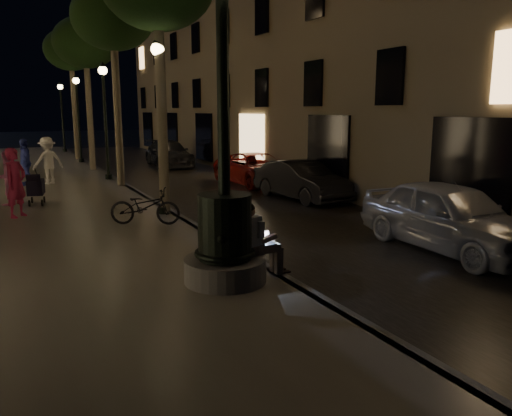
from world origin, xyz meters
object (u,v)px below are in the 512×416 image
pedestrian_red (16,183)px  car_second (301,180)px  car_front (450,216)px  lamp_curb_c (78,107)px  pedestrian_white (48,161)px  car_rear (169,154)px  lamp_curb_b (105,106)px  pedestrian_pink (8,178)px  car_third (257,169)px  lamp_curb_a (160,104)px  seated_man_laptop (257,237)px  tree_far (71,51)px  pedestrian_blue (25,162)px  tree_third (85,44)px  tree_second (113,19)px  lamp_curb_d (62,108)px  fountain_lamppost (225,223)px  bicycle (145,206)px  stroller (36,187)px

pedestrian_red → car_second: bearing=-49.0°
car_front → lamp_curb_c: bearing=104.4°
lamp_curb_c → pedestrian_white: size_ratio=2.61×
car_rear → lamp_curb_b: bearing=-124.5°
pedestrian_pink → car_third: bearing=164.9°
lamp_curb_c → car_second: size_ratio=1.18×
lamp_curb_a → seated_man_laptop: bearing=-90.8°
car_third → pedestrian_white: size_ratio=2.57×
tree_far → lamp_curb_c: size_ratio=1.56×
lamp_curb_a → pedestrian_blue: 8.63m
seated_man_laptop → tree_third: 18.75m
seated_man_laptop → tree_second: 13.17m
lamp_curb_d → pedestrian_white: 16.63m
pedestrian_blue → lamp_curb_b: bearing=83.5°
tree_second → lamp_curb_d: (-0.10, 18.00, -3.10)m
pedestrian_pink → pedestrian_red: bearing=70.1°
tree_far → fountain_lamppost: bearing=-91.9°
car_third → bicycle: 8.80m
tree_far → car_second: bearing=-73.0°
seated_man_laptop → bicycle: bearing=98.4°
lamp_curb_d → stroller: lamp_curb_d is taller
tree_far → pedestrian_red: (-3.74, -16.66, -5.29)m
seated_man_laptop → tree_second: tree_second is taller
lamp_curb_a → pedestrian_white: size_ratio=2.61×
tree_far → car_rear: size_ratio=1.56×
car_third → lamp_curb_d: bearing=105.0°
bicycle → pedestrian_blue: bearing=44.0°
seated_man_laptop → lamp_curb_c: (0.09, 22.00, 2.34)m
tree_far → car_rear: tree_far is taller
tree_far → bicycle: tree_far is taller
tree_third → bicycle: size_ratio=4.06×
stroller → car_second: 8.57m
lamp_curb_d → stroller: size_ratio=4.46×
fountain_lamppost → tree_far: (0.78, 24.00, 5.22)m
pedestrian_red → tree_far: bearing=29.8°
tree_second → seated_man_laptop: bearing=-90.9°
lamp_curb_a → lamp_curb_c: bearing=90.0°
car_second → car_third: car_second is taller
lamp_curb_a → bicycle: (-0.80, -1.14, -2.57)m
stroller → tree_far: bearing=88.3°
lamp_curb_b → tree_third: bearing=90.0°
lamp_curb_a → pedestrian_blue: (-3.17, 7.74, -2.14)m
car_rear → bicycle: bearing=-105.3°
tree_third → lamp_curb_d: size_ratio=1.50×
seated_man_laptop → car_rear: 19.90m
pedestrian_white → stroller: bearing=63.0°
lamp_curb_a → tree_second: bearing=89.0°
tree_third → stroller: (-3.10, -8.93, -5.40)m
tree_third → tree_far: tree_far is taller
stroller → pedestrian_blue: pedestrian_blue is taller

